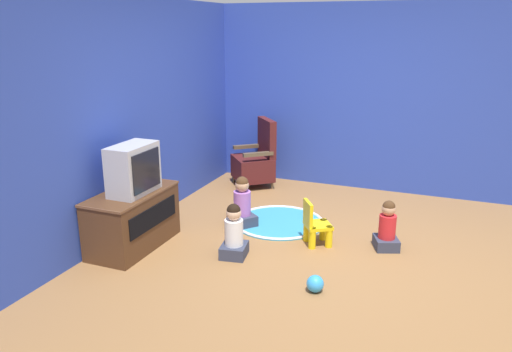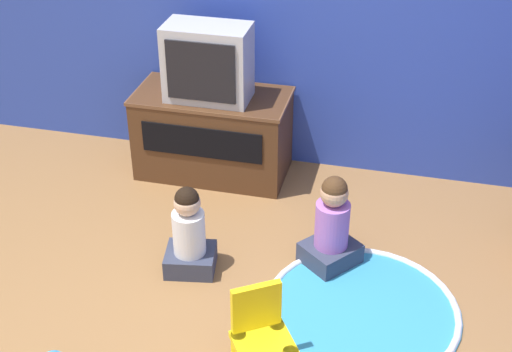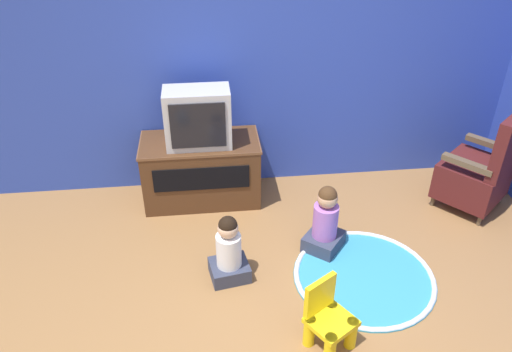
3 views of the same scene
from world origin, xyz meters
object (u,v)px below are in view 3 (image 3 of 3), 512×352
black_armchair (480,171)px  child_watching_right (325,223)px  tv_cabinet (201,169)px  television (198,118)px  child_watching_left (229,252)px  yellow_kid_chair (328,322)px

black_armchair → child_watching_right: bearing=-24.4°
tv_cabinet → black_armchair: bearing=-9.3°
television → child_watching_left: bearing=-80.1°
television → child_watching_right: (0.96, -0.77, -0.60)m
tv_cabinet → child_watching_right: tv_cabinet is taller
yellow_kid_chair → child_watching_left: bearing=98.0°
black_armchair → yellow_kid_chair: black_armchair is taller
black_armchair → yellow_kid_chair: bearing=-1.4°
tv_cabinet → child_watching_left: tv_cabinet is taller
child_watching_left → child_watching_right: size_ratio=0.94×
tv_cabinet → yellow_kid_chair: bearing=-66.4°
black_armchair → television: bearing=-48.5°
television → black_armchair: television is taller
yellow_kid_chair → child_watching_left: size_ratio=0.87×
television → black_armchair: (2.44, -0.35, -0.49)m
television → child_watching_left: television is taller
yellow_kid_chair → tv_cabinet: bearing=80.7°
television → black_armchair: bearing=-8.1°
tv_cabinet → television: (-0.00, -0.06, 0.54)m
child_watching_left → child_watching_right: (0.78, 0.25, 0.01)m
television → yellow_kid_chair: television is taller
tv_cabinet → television: television is taller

